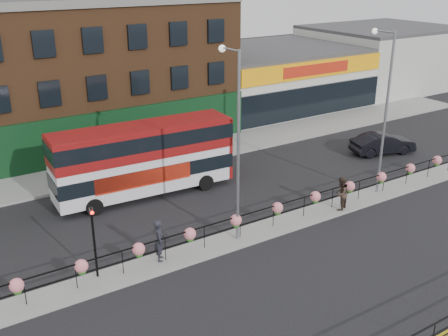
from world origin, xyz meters
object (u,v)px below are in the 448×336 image
lamp_column_west (236,131)px  lamp_column_east (384,100)px  car (383,143)px  double_decker_bus (144,153)px  pedestrian_a (159,240)px  pedestrian_b (341,193)px

lamp_column_west → lamp_column_east: lamp_column_east is taller
car → lamp_column_west: 16.87m
lamp_column_west → double_decker_bus: bearing=100.7°
lamp_column_west → lamp_column_east: 9.87m
double_decker_bus → lamp_column_west: lamp_column_west is taller
lamp_column_west → lamp_column_east: (9.87, 0.23, 0.05)m
car → pedestrian_a: bearing=119.5°
pedestrian_b → lamp_column_west: (-6.41, 0.53, 4.40)m
pedestrian_a → lamp_column_west: 5.88m
pedestrian_b → lamp_column_east: bearing=167.9°
double_decker_bus → car: double_decker_bus is taller
double_decker_bus → car: bearing=-8.6°
pedestrian_b → double_decker_bus: bearing=-69.2°
pedestrian_a → lamp_column_east: size_ratio=0.21×
pedestrian_a → lamp_column_west: size_ratio=0.22×
pedestrian_b → lamp_column_east: 5.69m
pedestrian_b → car: bearing=-175.0°
car → lamp_column_east: 8.61m
double_decker_bus → lamp_column_east: lamp_column_east is taller
pedestrian_a → lamp_column_east: lamp_column_east is taller
lamp_column_west → pedestrian_a: bearing=179.6°
pedestrian_a → lamp_column_east: (13.83, 0.20, 4.40)m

